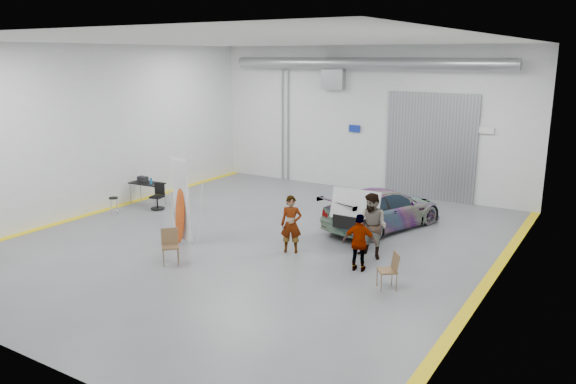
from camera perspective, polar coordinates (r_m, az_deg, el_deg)
The scene contains 13 objects.
ground at distance 17.52m, azimuth -3.13°, elevation -4.95°, with size 16.00×16.00×0.00m, color slate.
room_shell at distance 18.40m, azimuth 1.32°, elevation 8.97°, with size 14.02×16.18×6.01m.
sedan_car at distance 18.86m, azimuth 9.62°, elevation -1.66°, with size 1.87×4.58×1.33m, color silver.
person_a at distance 16.25m, azimuth 0.33°, elevation -3.29°, with size 0.62×0.40×1.69m, color #8B6C4C.
person_b at distance 15.93m, azimuth 8.57°, elevation -3.45°, with size 0.92×0.71×1.88m, color teal.
person_c at distance 15.01m, azimuth 7.29°, elevation -5.12°, with size 0.91×0.37×1.57m, color #A06735.
surfboard_display at distance 17.28m, azimuth -10.77°, elevation -1.53°, with size 0.78×0.32×2.78m.
folding_chair_near at distance 15.85m, azimuth -11.80°, elevation -6.12°, with size 0.64×0.72×0.97m.
folding_chair_far at distance 14.15m, azimuth 10.02°, elevation -8.56°, with size 0.60×0.71×0.93m.
shop_stool at distance 21.12m, azimuth -17.26°, elevation -1.38°, with size 0.33×0.33×0.65m.
work_table at distance 22.27m, azimuth -14.24°, elevation 0.95°, with size 1.37×0.75×1.09m.
office_chair at distance 21.48m, azimuth -13.04°, elevation -0.58°, with size 0.52×0.52×0.97m.
trunk_lid at distance 16.87m, azimuth 7.06°, elevation -0.99°, with size 1.55×0.94×0.04m, color silver.
Camera 1 is at (9.55, -13.57, 5.61)m, focal length 35.00 mm.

